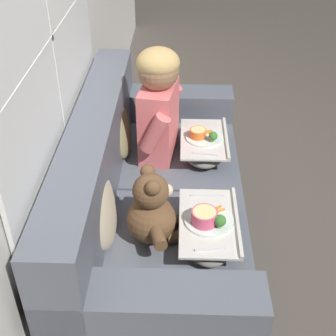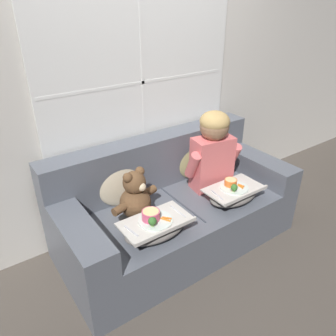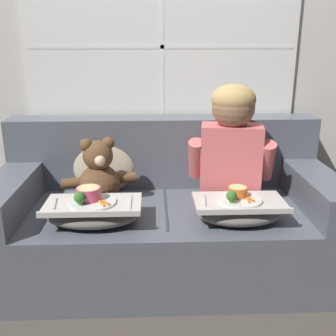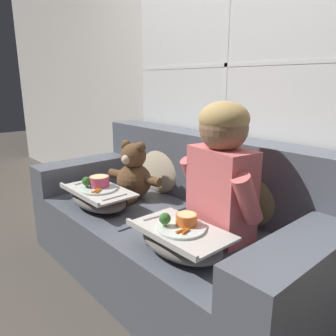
% 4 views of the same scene
% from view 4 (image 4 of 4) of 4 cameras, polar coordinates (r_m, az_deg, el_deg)
% --- Properties ---
extents(ground_plane, '(14.00, 14.00, 0.00)m').
position_cam_4_polar(ground_plane, '(2.17, -0.03, -18.21)').
color(ground_plane, '#4C443D').
extents(wall_back_with_window, '(8.00, 0.08, 2.60)m').
position_cam_4_polar(wall_back_with_window, '(2.21, 10.95, 17.53)').
color(wall_back_with_window, beige).
rests_on(wall_back_with_window, ground_plane).
extents(couch, '(1.94, 0.92, 0.86)m').
position_cam_4_polar(couch, '(2.06, 1.37, -10.26)').
color(couch, '#565B66').
rests_on(couch, ground_plane).
extents(throw_pillow_behind_child, '(0.40, 0.19, 0.41)m').
position_cam_4_polar(throw_pillow_behind_child, '(1.87, 13.98, -3.74)').
color(throw_pillow_behind_child, '#898456').
rests_on(throw_pillow_behind_child, couch).
extents(throw_pillow_behind_teddy, '(0.41, 0.20, 0.43)m').
position_cam_4_polar(throw_pillow_behind_teddy, '(2.36, -1.11, 0.58)').
color(throw_pillow_behind_teddy, '#C1B293').
rests_on(throw_pillow_behind_teddy, couch).
extents(child_figure, '(0.50, 0.27, 0.68)m').
position_cam_4_polar(child_figure, '(1.63, 9.38, 0.54)').
color(child_figure, '#DB6666').
rests_on(child_figure, couch).
extents(teddy_bear, '(0.42, 0.31, 0.39)m').
position_cam_4_polar(teddy_bear, '(2.21, -6.05, -1.06)').
color(teddy_bear, brown).
rests_on(teddy_bear, couch).
extents(lap_tray_child, '(0.47, 0.29, 0.19)m').
position_cam_4_polar(lap_tray_child, '(1.55, 2.21, -12.30)').
color(lap_tray_child, slate).
rests_on(lap_tray_child, child_figure).
extents(lap_tray_teddy, '(0.49, 0.28, 0.20)m').
position_cam_4_polar(lap_tray_teddy, '(2.11, -12.04, -4.89)').
color(lap_tray_teddy, slate).
rests_on(lap_tray_teddy, teddy_bear).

